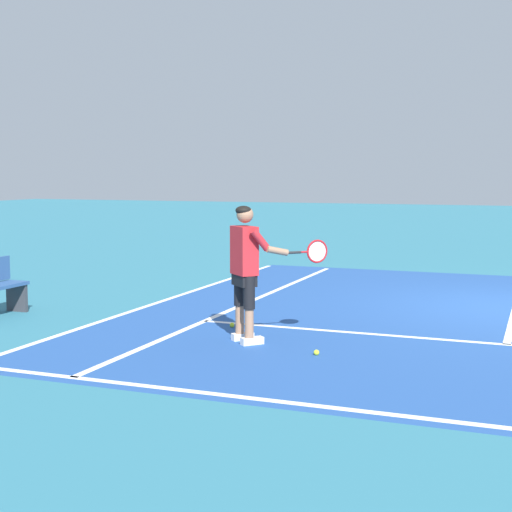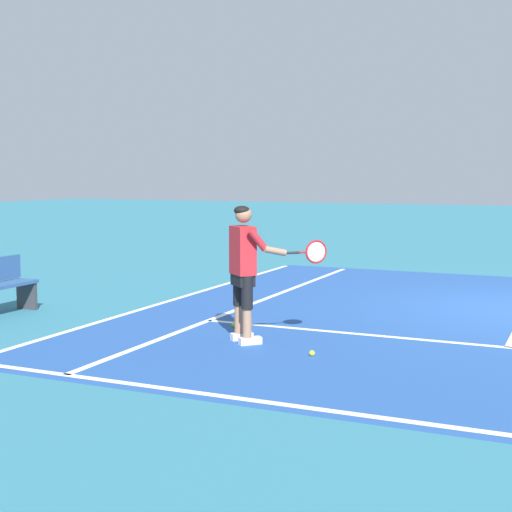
{
  "view_description": "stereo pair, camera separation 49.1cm",
  "coord_description": "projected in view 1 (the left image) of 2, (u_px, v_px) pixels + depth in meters",
  "views": [
    {
      "loc": [
        0.39,
        -12.29,
        2.1
      ],
      "look_at": [
        -3.07,
        -3.39,
        1.05
      ],
      "focal_mm": 52.41,
      "sensor_mm": 36.0,
      "label": 1
    },
    {
      "loc": [
        0.84,
        -12.1,
        2.1
      ],
      "look_at": [
        -3.07,
        -3.39,
        1.05
      ],
      "focal_mm": 52.41,
      "sensor_mm": 36.0,
      "label": 2
    }
  ],
  "objects": [
    {
      "name": "tennis_ball_by_baseline",
      "position": [
        232.0,
        325.0,
        10.26
      ],
      "size": [
        0.07,
        0.07,
        0.07
      ],
      "primitive_type": "sphere",
      "color": "#CCE02D",
      "rests_on": "ground"
    },
    {
      "name": "court_inner_surface",
      "position": [
        512.0,
        321.0,
        10.7
      ],
      "size": [
        10.98,
        10.01,
        0.0
      ],
      "primitive_type": "cube",
      "color": "#234C93",
      "rests_on": "ground"
    },
    {
      "name": "tennis_player",
      "position": [
        247.0,
        264.0,
        9.25
      ],
      "size": [
        1.15,
        0.77,
        1.71
      ],
      "color": "white",
      "rests_on": "ground"
    },
    {
      "name": "tennis_ball_near_feet",
      "position": [
        316.0,
        352.0,
        8.69
      ],
      "size": [
        0.07,
        0.07,
        0.07
      ],
      "primitive_type": "sphere",
      "color": "#CCE02D",
      "rests_on": "ground"
    },
    {
      "name": "line_singles_left",
      "position": [
        246.0,
        303.0,
        12.18
      ],
      "size": [
        0.1,
        9.61,
        0.01
      ],
      "primitive_type": "cube",
      "color": "white",
      "rests_on": "ground"
    },
    {
      "name": "line_baseline",
      "position": [
        487.0,
        426.0,
        6.25
      ],
      "size": [
        10.98,
        0.1,
        0.01
      ],
      "primitive_type": "cube",
      "color": "white",
      "rests_on": "ground"
    },
    {
      "name": "line_doubles_left",
      "position": [
        171.0,
        298.0,
        12.68
      ],
      "size": [
        0.1,
        9.61,
        0.01
      ],
      "primitive_type": "cube",
      "color": "white",
      "rests_on": "ground"
    },
    {
      "name": "line_service",
      "position": [
        507.0,
        344.0,
        9.22
      ],
      "size": [
        8.23,
        0.1,
        0.01
      ],
      "primitive_type": "cube",
      "color": "white",
      "rests_on": "ground"
    }
  ]
}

